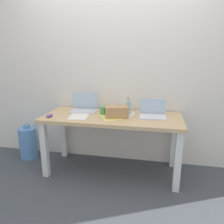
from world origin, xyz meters
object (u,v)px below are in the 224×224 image
laptop_right (153,113)px  cardboard_box (117,112)px  computer_mouse (49,116)px  coffee_mug (103,110)px  water_cooler_jug (28,143)px  desk (112,124)px  laptop_left (84,107)px  beer_bottle (128,107)px

laptop_right → cardboard_box: 0.42m
computer_mouse → coffee_mug: coffee_mug is taller
laptop_right → water_cooler_jug: laptop_right is taller
desk → computer_mouse: size_ratio=16.40×
desk → laptop_left: (-0.40, 0.16, 0.16)m
cardboard_box → desk: bearing=147.9°
coffee_mug → water_cooler_jug: 1.25m
desk → laptop_right: size_ratio=5.24×
coffee_mug → water_cooler_jug: (-1.12, 0.07, -0.55)m
beer_bottle → water_cooler_jug: beer_bottle is taller
beer_bottle → cardboard_box: 0.21m
computer_mouse → coffee_mug: (0.59, 0.24, 0.03)m
beer_bottle → coffee_mug: bearing=-164.4°
beer_bottle → coffee_mug: 0.31m
desk → coffee_mug: size_ratio=17.26×
laptop_left → computer_mouse: size_ratio=3.50×
laptop_right → desk: bearing=-172.0°
desk → cardboard_box: size_ratio=6.21×
laptop_right → beer_bottle: bearing=165.7°
laptop_right → beer_bottle: 0.31m
laptop_right → water_cooler_jug: size_ratio=0.64×
desk → laptop_left: bearing=158.2°
coffee_mug → water_cooler_jug: coffee_mug is taller
laptop_left → computer_mouse: (-0.31, -0.35, -0.04)m
water_cooler_jug → beer_bottle: bearing=0.4°
laptop_left → cardboard_box: laptop_left is taller
desk → beer_bottle: bearing=38.9°
desk → cardboard_box: bearing=-32.1°
beer_bottle → coffee_mug: beer_bottle is taller
beer_bottle → computer_mouse: beer_bottle is taller
laptop_left → beer_bottle: (0.58, -0.02, 0.03)m
coffee_mug → desk: bearing=-26.0°
laptop_right → cardboard_box: laptop_right is taller
cardboard_box → laptop_right: bearing=14.7°
coffee_mug → cardboard_box: bearing=-28.2°
beer_bottle → cardboard_box: bearing=-121.1°
computer_mouse → cardboard_box: size_ratio=0.38×
cardboard_box → water_cooler_jug: 1.44m
water_cooler_jug → desk: bearing=-6.1°
coffee_mug → laptop_right: bearing=0.7°
laptop_left → desk: bearing=-21.8°
beer_bottle → computer_mouse: size_ratio=2.11×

